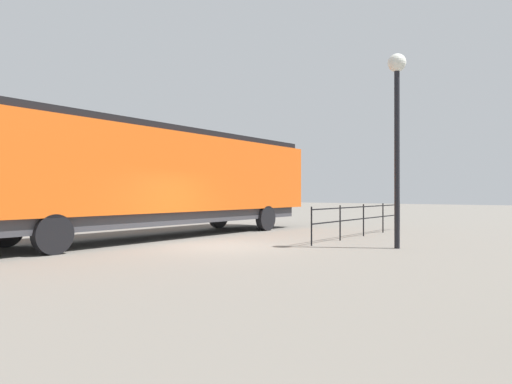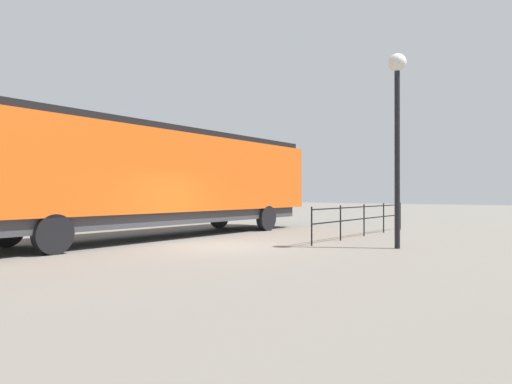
{
  "view_description": "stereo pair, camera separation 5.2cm",
  "coord_description": "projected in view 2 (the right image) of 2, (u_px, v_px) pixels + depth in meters",
  "views": [
    {
      "loc": [
        9.44,
        -10.67,
        1.66
      ],
      "look_at": [
        1.53,
        -0.15,
        1.7
      ],
      "focal_mm": 31.77,
      "sensor_mm": 36.0,
      "label": 1
    },
    {
      "loc": [
        9.48,
        -10.64,
        1.66
      ],
      "look_at": [
        1.53,
        -0.15,
        1.7
      ],
      "focal_mm": 31.77,
      "sensor_mm": 36.0,
      "label": 2
    }
  ],
  "objects": [
    {
      "name": "ground_plane",
      "position": [
        220.0,
        246.0,
        14.2
      ],
      "size": [
        120.0,
        120.0,
        0.0
      ],
      "primitive_type": "plane",
      "color": "#666059"
    },
    {
      "name": "locomotive",
      "position": [
        170.0,
        177.0,
        17.43
      ],
      "size": [
        3.11,
        15.42,
        4.07
      ],
      "color": "#D15114",
      "rests_on": "ground_plane"
    },
    {
      "name": "lamp_post",
      "position": [
        397.0,
        107.0,
        13.6
      ],
      "size": [
        0.54,
        0.54,
        5.87
      ],
      "color": "black",
      "rests_on": "ground_plane"
    },
    {
      "name": "platform_fence",
      "position": [
        364.0,
        215.0,
        17.48
      ],
      "size": [
        0.05,
        8.05,
        1.24
      ],
      "color": "black",
      "rests_on": "ground_plane"
    }
  ]
}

